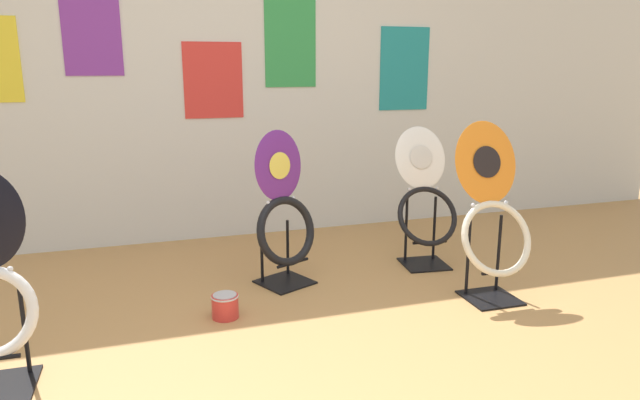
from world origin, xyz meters
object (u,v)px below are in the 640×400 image
(toilet_seat_display_purple_note, at_px, (284,218))
(toilet_seat_display_white_plain, at_px, (424,199))
(paint_can, at_px, (225,305))
(toilet_seat_display_orange_sun, at_px, (492,220))

(toilet_seat_display_purple_note, bearing_deg, toilet_seat_display_white_plain, 4.43)
(toilet_seat_display_purple_note, height_order, paint_can, toilet_seat_display_purple_note)
(toilet_seat_display_white_plain, bearing_deg, toilet_seat_display_orange_sun, -82.51)
(toilet_seat_display_orange_sun, xyz_separation_m, paint_can, (-1.44, 0.18, -0.38))
(toilet_seat_display_orange_sun, relative_size, toilet_seat_display_purple_note, 1.07)
(toilet_seat_display_orange_sun, distance_m, paint_can, 1.50)
(paint_can, bearing_deg, toilet_seat_display_orange_sun, -7.18)
(toilet_seat_display_white_plain, bearing_deg, paint_can, -161.97)
(toilet_seat_display_orange_sun, bearing_deg, toilet_seat_display_purple_note, 151.88)
(toilet_seat_display_white_plain, distance_m, toilet_seat_display_purple_note, 0.95)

